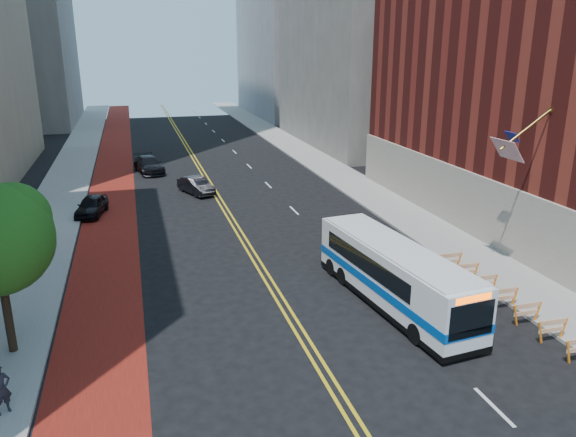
% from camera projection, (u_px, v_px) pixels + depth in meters
% --- Properties ---
extents(ground, '(160.00, 160.00, 0.00)m').
position_uv_depth(ground, '(338.00, 395.00, 19.38)').
color(ground, black).
rests_on(ground, ground).
extents(sidewalk_left, '(4.00, 140.00, 0.15)m').
position_uv_depth(sidewalk_left, '(60.00, 198.00, 43.86)').
color(sidewalk_left, gray).
rests_on(sidewalk_left, ground).
extents(sidewalk_right, '(4.00, 140.00, 0.15)m').
position_uv_depth(sidewalk_right, '(347.00, 179.00, 50.02)').
color(sidewalk_right, gray).
rests_on(sidewalk_right, ground).
extents(bus_lane_paint, '(3.60, 140.00, 0.01)m').
position_uv_depth(bus_lane_paint, '(112.00, 195.00, 44.88)').
color(bus_lane_paint, '#64140E').
rests_on(bus_lane_paint, ground).
extents(center_line_inner, '(0.14, 140.00, 0.01)m').
position_uv_depth(center_line_inner, '(210.00, 189.00, 46.91)').
color(center_line_inner, gold).
rests_on(center_line_inner, ground).
extents(center_line_outer, '(0.14, 140.00, 0.01)m').
position_uv_depth(center_line_outer, '(215.00, 189.00, 47.01)').
color(center_line_outer, gold).
rests_on(center_line_outer, ground).
extents(lane_dashes, '(0.14, 98.20, 0.01)m').
position_uv_depth(lane_dashes, '(249.00, 166.00, 55.54)').
color(lane_dashes, silver).
rests_on(lane_dashes, ground).
extents(construction_barriers, '(1.42, 10.91, 1.00)m').
position_uv_depth(construction_barriers, '(515.00, 303.00, 24.79)').
color(construction_barriers, orange).
rests_on(construction_barriers, ground).
extents(transit_bus, '(3.51, 10.84, 2.93)m').
position_uv_depth(transit_bus, '(393.00, 274.00, 25.75)').
color(transit_bus, white).
rests_on(transit_bus, ground).
extents(car_a, '(2.47, 4.32, 1.38)m').
position_uv_depth(car_a, '(92.00, 206.00, 39.56)').
color(car_a, black).
rests_on(car_a, ground).
extents(car_b, '(2.84, 4.36, 1.36)m').
position_uv_depth(car_b, '(196.00, 186.00, 45.21)').
color(car_b, black).
rests_on(car_b, ground).
extents(car_c, '(3.03, 5.49, 1.51)m').
position_uv_depth(car_c, '(149.00, 165.00, 52.58)').
color(car_c, black).
rests_on(car_c, ground).
extents(pedestrian, '(0.75, 0.68, 1.72)m').
position_uv_depth(pedestrian, '(1.00, 389.00, 18.01)').
color(pedestrian, black).
rests_on(pedestrian, sidewalk_left).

